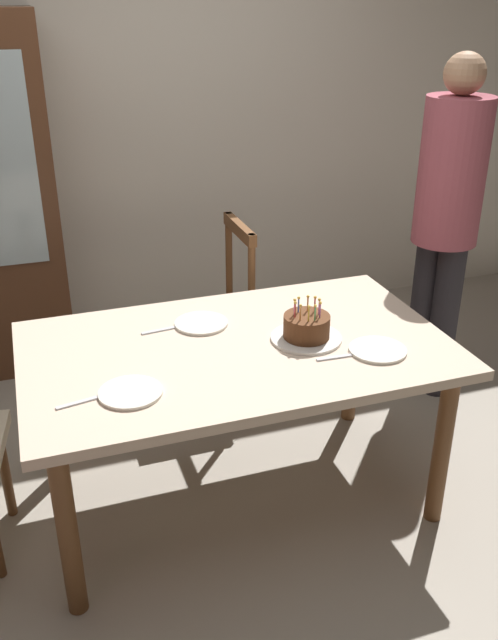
# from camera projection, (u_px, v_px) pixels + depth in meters

# --- Properties ---
(ground) EXTENTS (6.40, 6.40, 0.00)m
(ground) POSITION_uv_depth(u_px,v_px,m) (238.00, 495.00, 2.95)
(ground) COLOR #9E9384
(back_wall) EXTENTS (6.40, 0.10, 2.60)m
(back_wall) POSITION_uv_depth(u_px,v_px,m) (138.00, 118.00, 3.97)
(back_wall) COLOR silver
(back_wall) RESTS_ON ground
(dining_table) EXTENTS (1.64, 0.98, 0.73)m
(dining_table) POSITION_uv_depth(u_px,v_px,m) (237.00, 364.00, 2.67)
(dining_table) COLOR beige
(dining_table) RESTS_ON ground
(birthday_cake) EXTENTS (0.28, 0.28, 0.17)m
(birthday_cake) POSITION_uv_depth(u_px,v_px,m) (306.00, 329.00, 2.66)
(birthday_cake) COLOR silver
(birthday_cake) RESTS_ON dining_table
(plate_near_celebrant) EXTENTS (0.22, 0.22, 0.01)m
(plate_near_celebrant) POSITION_uv_depth(u_px,v_px,m) (131.00, 392.00, 2.31)
(plate_near_celebrant) COLOR silver
(plate_near_celebrant) RESTS_ON dining_table
(plate_far_side) EXTENTS (0.22, 0.22, 0.01)m
(plate_far_side) POSITION_uv_depth(u_px,v_px,m) (201.00, 323.00, 2.80)
(plate_far_side) COLOR silver
(plate_far_side) RESTS_ON dining_table
(plate_near_guest) EXTENTS (0.22, 0.22, 0.01)m
(plate_near_guest) POSITION_uv_depth(u_px,v_px,m) (378.00, 350.00, 2.59)
(plate_near_guest) COLOR silver
(plate_near_guest) RESTS_ON dining_table
(fork_near_celebrant) EXTENTS (0.18, 0.05, 0.01)m
(fork_near_celebrant) POSITION_uv_depth(u_px,v_px,m) (83.00, 401.00, 2.27)
(fork_near_celebrant) COLOR silver
(fork_near_celebrant) RESTS_ON dining_table
(fork_far_side) EXTENTS (0.18, 0.04, 0.01)m
(fork_far_side) POSITION_uv_depth(u_px,v_px,m) (163.00, 330.00, 2.75)
(fork_far_side) COLOR silver
(fork_far_side) RESTS_ON dining_table
(fork_near_guest) EXTENTS (0.18, 0.02, 0.01)m
(fork_near_guest) POSITION_uv_depth(u_px,v_px,m) (339.00, 357.00, 2.54)
(fork_near_guest) COLOR silver
(fork_near_guest) RESTS_ON dining_table
(chair_spindle_back) EXTENTS (0.44, 0.44, 0.95)m
(chair_spindle_back) POSITION_uv_depth(u_px,v_px,m) (209.00, 319.00, 3.47)
(chair_spindle_back) COLOR brown
(chair_spindle_back) RESTS_ON ground
(person_guest) EXTENTS (0.32, 0.32, 1.73)m
(person_guest) POSITION_uv_depth(u_px,v_px,m) (447.00, 212.00, 3.34)
(person_guest) COLOR #262328
(person_guest) RESTS_ON ground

